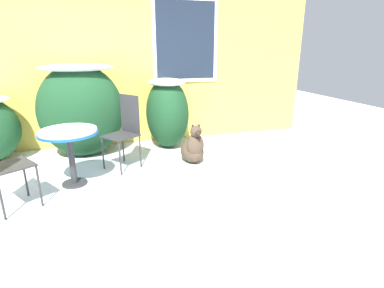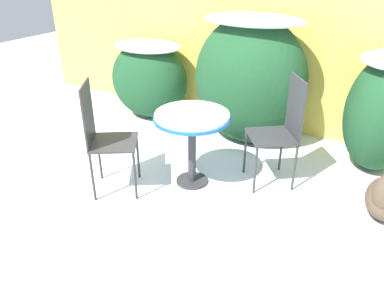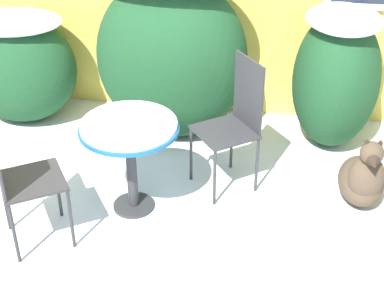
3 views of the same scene
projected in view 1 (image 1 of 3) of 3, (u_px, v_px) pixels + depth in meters
ground_plane at (111, 197)px, 3.62m from camera, size 16.00×16.00×0.00m
house_wall at (104, 58)px, 5.17m from camera, size 8.00×0.10×3.06m
shrub_middle at (81, 109)px, 4.81m from camera, size 1.33×0.93×1.49m
shrub_right at (167, 111)px, 5.30m from camera, size 0.74×0.95×1.22m
patio_table at (69, 138)px, 3.76m from camera, size 0.72×0.72×0.75m
patio_chair_near_table at (125, 129)px, 4.37m from camera, size 0.59×0.59×1.07m
dog at (193, 148)px, 4.65m from camera, size 0.36×0.73×0.65m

